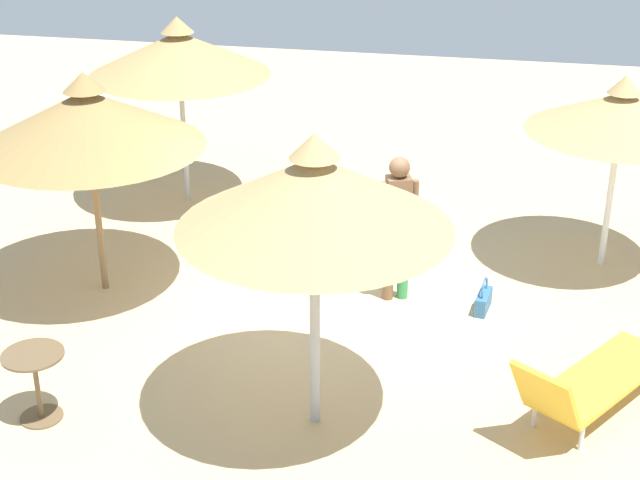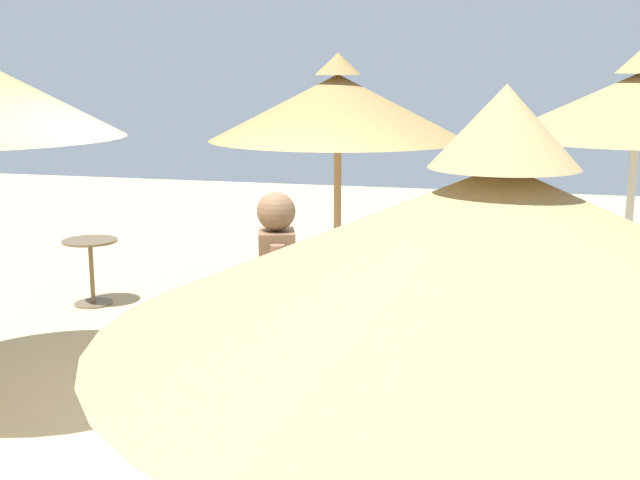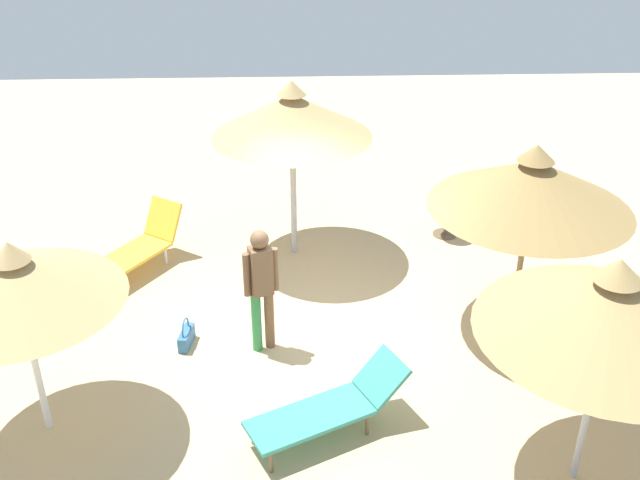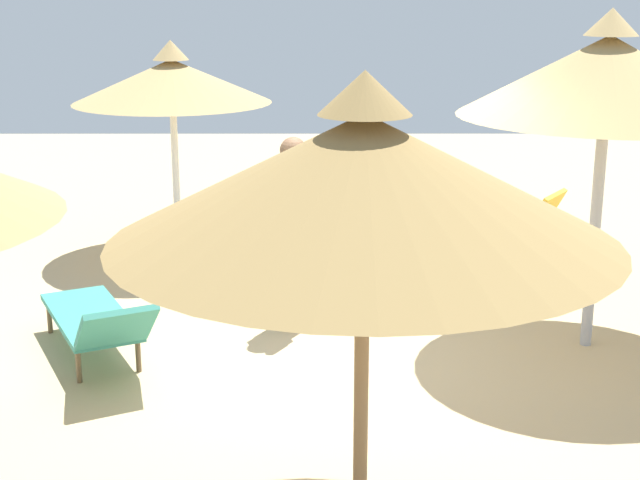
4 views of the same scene
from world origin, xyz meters
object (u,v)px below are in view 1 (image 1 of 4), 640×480
parasol_umbrella_back (622,113)px  side_table_round (36,375)px  parasol_umbrella_near_right (314,193)px  handbag (483,300)px  lounge_chair_far_left (351,210)px  parasol_umbrella_edge (179,53)px  person_standing_far_right (398,219)px  parasol_umbrella_front (87,119)px  lounge_chair_near_left (589,382)px

parasol_umbrella_back → side_table_round: (-5.45, -4.49, -1.51)m
parasol_umbrella_near_right → handbag: size_ratio=6.63×
parasol_umbrella_near_right → lounge_chair_far_left: bearing=95.2°
parasol_umbrella_edge → person_standing_far_right: bearing=-35.2°
parasol_umbrella_front → handbag: 4.93m
parasol_umbrella_front → person_standing_far_right: parasol_umbrella_front is taller
parasol_umbrella_edge → handbag: (4.41, -2.48, -2.04)m
lounge_chair_far_left → handbag: bearing=-42.9°
parasol_umbrella_edge → parasol_umbrella_front: 2.84m
lounge_chair_near_left → person_standing_far_right: bearing=136.6°
person_standing_far_right → side_table_round: person_standing_far_right is taller
parasol_umbrella_back → handbag: 2.79m
parasol_umbrella_near_right → parasol_umbrella_edge: 5.77m
handbag → person_standing_far_right: bearing=174.7°
parasol_umbrella_edge → parasol_umbrella_back: parasol_umbrella_edge is taller
person_standing_far_right → handbag: size_ratio=4.08×
parasol_umbrella_front → person_standing_far_right: (3.46, 0.45, -1.11)m
parasol_umbrella_edge → parasol_umbrella_back: bearing=-9.4°
handbag → side_table_round: side_table_round is taller
parasol_umbrella_near_right → side_table_round: (-2.57, -0.50, -1.85)m
parasol_umbrella_edge → person_standing_far_right: parasol_umbrella_edge is taller
parasol_umbrella_near_right → parasol_umbrella_front: 3.71m
lounge_chair_near_left → handbag: bearing=119.3°
side_table_round → parasol_umbrella_edge: bearing=93.9°
parasol_umbrella_front → lounge_chair_near_left: 6.03m
lounge_chair_far_left → handbag: (1.84, -1.71, -0.24)m
parasol_umbrella_back → parasol_umbrella_near_right: bearing=-125.8°
parasol_umbrella_edge → handbag: 5.46m
parasol_umbrella_front → lounge_chair_far_left: size_ratio=1.37×
lounge_chair_near_left → handbag: 2.18m
parasol_umbrella_near_right → side_table_round: 3.21m
parasol_umbrella_near_right → parasol_umbrella_edge: bearing=120.8°
lounge_chair_near_left → handbag: lounge_chair_near_left is taller
parasol_umbrella_near_right → handbag: (1.46, 2.47, -2.20)m
lounge_chair_far_left → person_standing_far_right: size_ratio=1.10×
parasol_umbrella_near_right → side_table_round: size_ratio=4.02×
parasol_umbrella_front → parasol_umbrella_back: (5.91, 1.87, -0.13)m
lounge_chair_far_left → side_table_round: (-2.19, -4.68, 0.12)m
parasol_umbrella_near_right → parasol_umbrella_front: size_ratio=1.08×
side_table_round → lounge_chair_near_left: bearing=11.9°
parasol_umbrella_near_right → lounge_chair_near_left: 3.24m
parasol_umbrella_back → lounge_chair_near_left: parasol_umbrella_back is taller
parasol_umbrella_near_right → person_standing_far_right: 2.92m
parasol_umbrella_near_right → handbag: parasol_umbrella_near_right is taller
side_table_round → person_standing_far_right: bearing=45.6°
parasol_umbrella_near_right → lounge_chair_far_left: (-0.38, 4.18, -1.96)m
parasol_umbrella_near_right → person_standing_far_right: size_ratio=1.63×
parasol_umbrella_front → side_table_round: parasol_umbrella_front is taller
parasol_umbrella_near_right → parasol_umbrella_edge: (-2.95, 4.95, -0.16)m
parasol_umbrella_edge → lounge_chair_far_left: parasol_umbrella_edge is taller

